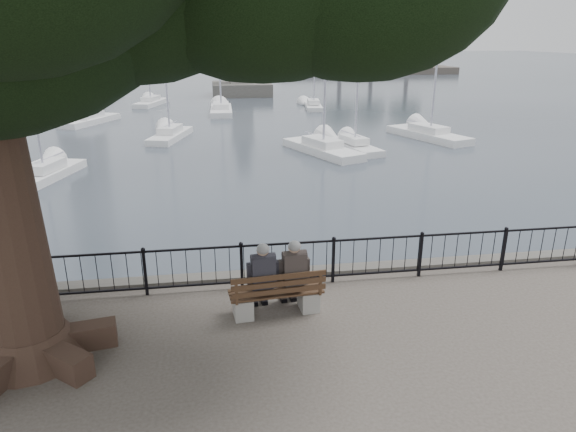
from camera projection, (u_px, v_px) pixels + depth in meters
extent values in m
cube|color=#494641|center=(285.00, 294.00, 11.86)|extent=(200.00, 0.40, 1.20)
plane|color=#2F3741|center=(215.00, 67.00, 105.28)|extent=(260.00, 260.00, 0.00)
cube|color=black|center=(288.00, 243.00, 10.90)|extent=(22.00, 0.04, 0.04)
cube|color=black|center=(288.00, 279.00, 11.18)|extent=(22.00, 0.04, 0.04)
cube|color=gray|center=(243.00, 307.00, 9.89)|extent=(0.39, 0.48, 0.42)
cube|color=gray|center=(309.00, 299.00, 10.19)|extent=(0.39, 0.48, 0.42)
cube|color=#372417|center=(276.00, 292.00, 9.96)|extent=(1.86, 0.66, 0.04)
cube|color=#372417|center=(279.00, 284.00, 9.61)|extent=(1.82, 0.20, 0.40)
cube|color=black|center=(263.00, 287.00, 9.87)|extent=(0.39, 0.33, 0.24)
cube|color=black|center=(264.00, 272.00, 9.64)|extent=(0.46, 0.28, 0.61)
sphere|color=tan|center=(263.00, 250.00, 9.53)|extent=(0.23, 0.23, 0.23)
ellipsoid|color=gray|center=(263.00, 249.00, 9.50)|extent=(0.24, 0.24, 0.21)
cube|color=black|center=(260.00, 296.00, 10.25)|extent=(0.36, 0.47, 0.46)
cube|color=#2C2624|center=(293.00, 284.00, 10.00)|extent=(0.39, 0.33, 0.24)
cube|color=#2C2624|center=(295.00, 269.00, 9.77)|extent=(0.46, 0.28, 0.61)
sphere|color=tan|center=(294.00, 247.00, 9.67)|extent=(0.23, 0.23, 0.23)
ellipsoid|color=gray|center=(295.00, 246.00, 9.63)|extent=(0.24, 0.24, 0.21)
cube|color=#2C2624|center=(290.00, 293.00, 10.39)|extent=(0.36, 0.47, 0.46)
cone|color=black|center=(31.00, 342.00, 8.66)|extent=(1.80, 1.80, 0.53)
cube|color=#494641|center=(76.00, 82.00, 64.32)|extent=(9.99, 9.99, 1.40)
cube|color=#494641|center=(241.00, 89.00, 55.94)|extent=(6.22, 6.22, 1.40)
cube|color=gray|center=(241.00, 65.00, 55.08)|extent=(2.28, 2.69, 4.15)
cube|color=#494641|center=(240.00, 43.00, 54.34)|extent=(2.69, 3.10, 0.30)
cube|color=gray|center=(240.00, 34.00, 54.34)|extent=(1.35, 2.28, 1.45)
cube|color=gray|center=(240.00, 27.00, 53.13)|extent=(1.56, 1.04, 1.66)
sphere|color=gray|center=(240.00, 15.00, 52.36)|extent=(1.76, 1.76, 1.76)
cube|color=white|center=(47.00, 177.00, 23.28)|extent=(2.60, 5.08, 0.54)
cube|color=white|center=(45.00, 166.00, 23.11)|extent=(1.49, 2.19, 0.41)
cylinder|color=silver|center=(27.00, 67.00, 21.42)|extent=(0.11, 0.11, 9.02)
cube|color=white|center=(171.00, 137.00, 32.25)|extent=(2.69, 5.30, 0.57)
cube|color=white|center=(170.00, 129.00, 32.09)|extent=(1.54, 2.28, 0.43)
cylinder|color=silver|center=(163.00, 44.00, 30.12)|extent=(0.11, 0.11, 10.60)
cube|color=white|center=(353.00, 148.00, 29.13)|extent=(2.39, 4.85, 0.52)
cube|color=white|center=(354.00, 139.00, 28.96)|extent=(1.38, 2.08, 0.39)
cylinder|color=silver|center=(358.00, 68.00, 27.41)|extent=(0.10, 0.10, 8.26)
cube|color=white|center=(428.00, 137.00, 32.36)|extent=(3.67, 6.34, 0.68)
cube|color=white|center=(429.00, 129.00, 32.19)|extent=(2.02, 2.77, 0.51)
cylinder|color=silver|center=(439.00, 45.00, 30.20)|extent=(0.14, 0.14, 10.42)
cube|color=white|center=(90.00, 122.00, 37.90)|extent=(3.68, 5.67, 0.61)
cube|color=white|center=(90.00, 115.00, 37.73)|extent=(1.95, 2.51, 0.46)
cylinder|color=silver|center=(78.00, 35.00, 35.58)|extent=(0.12, 0.12, 11.61)
cube|color=white|center=(221.00, 112.00, 42.88)|extent=(1.87, 6.23, 0.69)
cube|color=white|center=(221.00, 106.00, 42.71)|extent=(1.32, 2.55, 0.52)
cylinder|color=silver|center=(218.00, 32.00, 40.46)|extent=(0.14, 0.14, 12.02)
cube|color=white|center=(313.00, 107.00, 45.58)|extent=(1.90, 4.91, 0.53)
cube|color=white|center=(313.00, 102.00, 45.42)|extent=(1.20, 2.05, 0.40)
cylinder|color=silver|center=(315.00, 52.00, 43.75)|extent=(0.11, 0.11, 8.89)
cube|color=white|center=(151.00, 104.00, 47.84)|extent=(2.95, 5.63, 0.60)
cube|color=white|center=(151.00, 99.00, 47.67)|extent=(1.67, 2.43, 0.45)
cylinder|color=silver|center=(144.00, 28.00, 45.34)|extent=(0.12, 0.12, 12.72)
cube|color=white|center=(322.00, 151.00, 28.33)|extent=(3.73, 6.03, 0.65)
cube|color=white|center=(322.00, 142.00, 28.16)|extent=(2.01, 2.66, 0.49)
cylinder|color=silver|center=(326.00, 20.00, 25.77)|extent=(0.13, 0.13, 12.96)
cube|color=#443D36|center=(366.00, 71.00, 87.17)|extent=(30.00, 8.00, 1.20)
cylinder|color=black|center=(340.00, 56.00, 83.77)|extent=(0.70, 0.70, 4.00)
ellipsoid|color=black|center=(341.00, 30.00, 82.44)|extent=(5.20, 5.20, 4.16)
cylinder|color=black|center=(372.00, 55.00, 86.48)|extent=(0.70, 0.70, 4.00)
ellipsoid|color=black|center=(373.00, 30.00, 85.15)|extent=(5.20, 5.20, 4.16)
cylinder|color=black|center=(408.00, 55.00, 86.39)|extent=(0.70, 0.70, 4.00)
ellipsoid|color=black|center=(410.00, 30.00, 85.05)|extent=(5.20, 5.20, 4.16)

